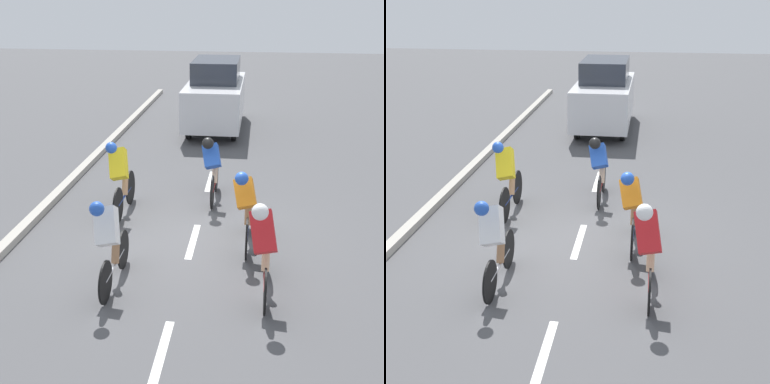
% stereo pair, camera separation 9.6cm
% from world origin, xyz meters
% --- Properties ---
extents(ground_plane, '(60.00, 60.00, 0.00)m').
position_xyz_m(ground_plane, '(0.00, 0.00, 0.00)').
color(ground_plane, '#4C4C4F').
extents(lane_stripe_near, '(0.12, 1.40, 0.01)m').
position_xyz_m(lane_stripe_near, '(0.00, 3.27, 0.00)').
color(lane_stripe_near, white).
rests_on(lane_stripe_near, ground).
extents(lane_stripe_mid, '(0.12, 1.40, 0.01)m').
position_xyz_m(lane_stripe_mid, '(0.00, 0.07, 0.00)').
color(lane_stripe_mid, white).
rests_on(lane_stripe_mid, ground).
extents(lane_stripe_far, '(0.12, 1.40, 0.01)m').
position_xyz_m(lane_stripe_far, '(0.00, -3.13, 0.00)').
color(lane_stripe_far, white).
rests_on(lane_stripe_far, ground).
extents(curb, '(0.20, 28.36, 0.14)m').
position_xyz_m(curb, '(3.20, 0.07, 0.07)').
color(curb, '#A8A399').
rests_on(curb, ground).
extents(cyclist_red, '(0.44, 1.70, 1.56)m').
position_xyz_m(cyclist_red, '(-1.23, 1.74, 0.83)').
color(cyclist_red, black).
rests_on(cyclist_red, ground).
extents(cyclist_orange, '(0.44, 1.73, 1.47)m').
position_xyz_m(cyclist_orange, '(-0.93, 0.17, 0.77)').
color(cyclist_orange, black).
rests_on(cyclist_orange, ground).
extents(cyclist_white, '(0.43, 1.68, 1.48)m').
position_xyz_m(cyclist_white, '(1.04, 1.76, 0.78)').
color(cyclist_white, black).
rests_on(cyclist_white, ground).
extents(cyclist_blue, '(0.44, 1.69, 1.46)m').
position_xyz_m(cyclist_blue, '(-0.16, -1.91, 0.77)').
color(cyclist_blue, black).
rests_on(cyclist_blue, ground).
extents(cyclist_yellow, '(0.44, 1.73, 1.56)m').
position_xyz_m(cyclist_yellow, '(1.57, -0.97, 0.81)').
color(cyclist_yellow, black).
rests_on(cyclist_yellow, ground).
extents(support_car, '(1.70, 4.21, 2.18)m').
position_xyz_m(support_car, '(0.32, -8.15, 1.09)').
color(support_car, black).
rests_on(support_car, ground).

